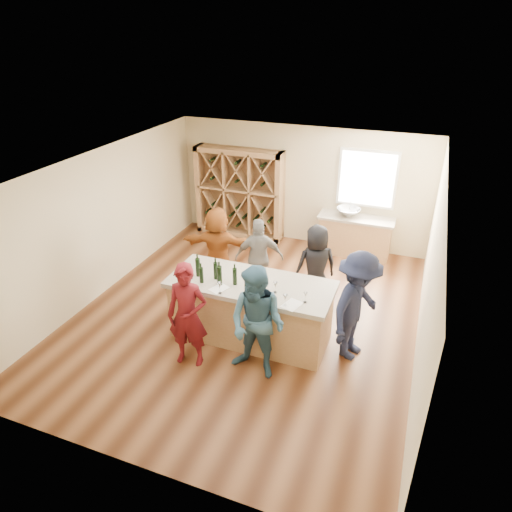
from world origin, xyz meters
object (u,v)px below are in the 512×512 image
(wine_bottle_e, at_px, (235,276))
(person_far_mid, at_px, (259,258))
(wine_rack, at_px, (239,193))
(wine_bottle_c, at_px, (216,271))
(person_far_left, at_px, (218,247))
(tasting_counter_base, at_px, (251,312))
(sink, at_px, (348,212))
(wine_bottle_d, at_px, (219,276))
(wine_bottle_f, at_px, (247,284))
(person_server, at_px, (357,307))
(wine_bottle_b, at_px, (201,275))
(person_near_right, at_px, (257,324))
(person_near_left, at_px, (188,316))
(wine_bottle_a, at_px, (198,267))
(person_far_right, at_px, (316,266))

(wine_bottle_e, distance_m, person_far_mid, 1.57)
(wine_rack, xyz_separation_m, wine_bottle_e, (1.58, -3.99, 0.12))
(wine_bottle_c, distance_m, person_far_left, 1.72)
(tasting_counter_base, distance_m, wine_bottle_e, 0.77)
(tasting_counter_base, distance_m, person_far_mid, 1.43)
(sink, relative_size, person_far_mid, 0.34)
(wine_rack, bearing_deg, wine_bottle_d, -71.60)
(wine_bottle_d, xyz_separation_m, wine_bottle_f, (0.49, -0.06, -0.02))
(person_server, bearing_deg, wine_bottle_b, 117.46)
(person_server, xyz_separation_m, wine_bottle_f, (-1.67, -0.43, 0.30))
(wine_bottle_e, distance_m, person_far_left, 1.94)
(sink, distance_m, wine_bottle_d, 4.24)
(wine_bottle_c, distance_m, person_near_right, 1.27)
(tasting_counter_base, relative_size, wine_bottle_c, 8.68)
(person_server, relative_size, person_far_left, 1.11)
(person_server, bearing_deg, wine_rack, 61.34)
(wine_rack, distance_m, sink, 2.70)
(tasting_counter_base, xyz_separation_m, wine_bottle_d, (-0.44, -0.24, 0.75))
(wine_rack, height_order, person_far_mid, wine_rack)
(person_near_right, distance_m, person_server, 1.61)
(sink, bearing_deg, person_near_left, -108.37)
(person_far_mid, bearing_deg, person_far_left, -24.46)
(wine_rack, height_order, wine_bottle_d, wine_rack)
(wine_bottle_a, bearing_deg, sink, 65.18)
(wine_rack, xyz_separation_m, sink, (2.70, -0.07, -0.09))
(wine_bottle_c, xyz_separation_m, person_far_right, (1.33, 1.50, -0.42))
(tasting_counter_base, relative_size, wine_bottle_f, 8.67)
(person_far_mid, bearing_deg, sink, -137.09)
(person_near_right, height_order, wine_bottle_f, person_near_right)
(wine_bottle_c, xyz_separation_m, person_near_left, (-0.09, -0.85, -0.36))
(wine_bottle_f, bearing_deg, wine_bottle_c, 162.06)
(wine_bottle_b, bearing_deg, wine_bottle_c, 48.35)
(wine_bottle_a, height_order, person_far_right, person_far_right)
(wine_rack, xyz_separation_m, person_far_mid, (1.44, -2.49, -0.30))
(sink, relative_size, wine_bottle_d, 1.64)
(person_near_right, distance_m, person_far_mid, 2.31)
(wine_bottle_d, relative_size, person_near_left, 0.19)
(sink, bearing_deg, wine_bottle_e, -105.89)
(wine_rack, xyz_separation_m, person_server, (3.52, -3.71, -0.17))
(person_near_left, distance_m, person_near_right, 1.10)
(sink, bearing_deg, wine_rack, 178.51)
(wine_bottle_a, bearing_deg, person_far_right, 42.69)
(sink, xyz_separation_m, wine_bottle_c, (-1.48, -3.87, 0.22))
(wine_bottle_c, height_order, person_near_right, person_near_right)
(wine_rack, distance_m, person_near_right, 5.17)
(wine_bottle_c, relative_size, wine_bottle_f, 1.00)
(person_far_right, bearing_deg, person_near_right, 49.67)
(wine_bottle_a, distance_m, person_near_right, 1.53)
(person_far_mid, bearing_deg, person_near_left, 62.68)
(wine_bottle_d, height_order, wine_bottle_f, wine_bottle_d)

